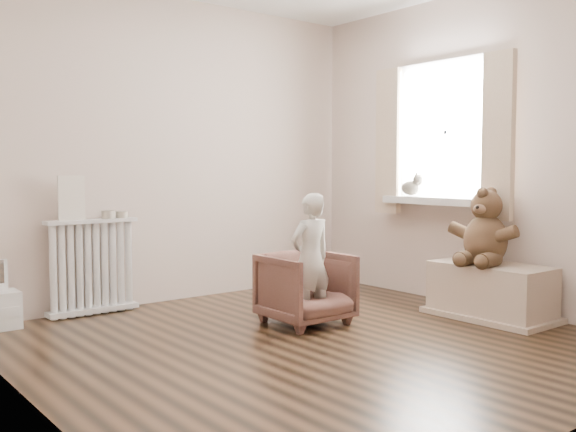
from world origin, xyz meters
TOP-DOWN VIEW (x-y plane):
  - floor at (0.00, 0.00)m, footprint 3.60×3.60m
  - back_wall at (0.00, 1.80)m, footprint 3.60×0.02m
  - left_wall at (-1.80, 0.00)m, footprint 0.02×3.60m
  - right_wall at (1.80, 0.00)m, footprint 0.02×3.60m
  - window at (1.76, 0.30)m, footprint 0.03×0.90m
  - window_sill at (1.67, 0.30)m, footprint 0.22×1.10m
  - curtain_left at (1.65, -0.27)m, footprint 0.06×0.26m
  - curtain_right at (1.65, 0.87)m, footprint 0.06×0.26m
  - radiator at (-0.83, 1.68)m, footprint 0.71×0.13m
  - paper_doll at (-0.98, 1.68)m, footprint 0.20×0.02m
  - tin_a at (-0.69, 1.68)m, footprint 0.10×0.10m
  - tin_b at (-0.57, 1.68)m, footprint 0.09×0.09m
  - armchair at (0.29, 0.41)m, footprint 0.58×0.59m
  - child at (0.29, 0.36)m, footprint 0.35×0.23m
  - toy_bench at (1.52, -0.32)m, footprint 0.47×0.88m
  - teddy_bear at (1.48, -0.30)m, footprint 0.52×0.43m
  - plush_cat at (1.66, 0.60)m, footprint 0.18×0.25m

SIDE VIEW (x-z plane):
  - floor at x=0.00m, z-range -0.01..0.01m
  - toy_bench at x=1.52m, z-range -0.01..0.41m
  - armchair at x=0.29m, z-range 0.00..0.53m
  - radiator at x=-0.83m, z-range 0.02..0.76m
  - child at x=0.29m, z-range 0.02..0.96m
  - teddy_bear at x=1.48m, z-range 0.38..0.96m
  - tin_b at x=-0.57m, z-range 0.75..0.80m
  - tin_a at x=-0.69m, z-range 0.75..0.81m
  - window_sill at x=1.67m, z-range 0.84..0.90m
  - paper_doll at x=-0.98m, z-range 0.75..1.09m
  - plush_cat at x=1.66m, z-range 0.90..1.10m
  - back_wall at x=0.00m, z-range 0.00..2.60m
  - left_wall at x=-1.80m, z-range 0.00..2.60m
  - right_wall at x=1.80m, z-range 0.00..2.60m
  - curtain_left at x=1.65m, z-range 0.74..2.04m
  - curtain_right at x=1.65m, z-range 0.74..2.04m
  - window at x=1.76m, z-range 0.90..2.00m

